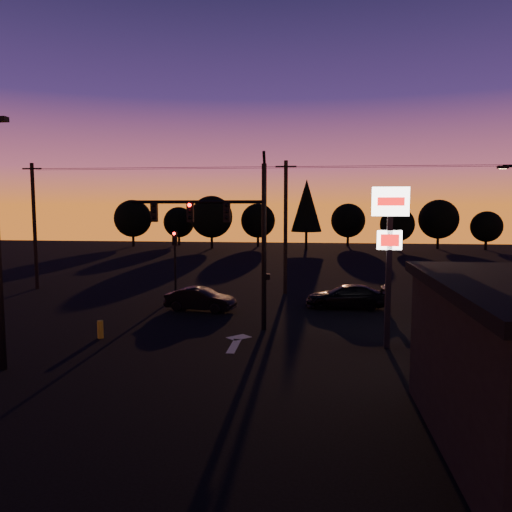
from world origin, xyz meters
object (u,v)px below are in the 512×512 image
Objects in this scene: pylon_sign at (390,233)px; car_right at (346,296)px; suv_parked at (512,357)px; bollard at (100,329)px; secondary_signal at (175,254)px; car_mid at (200,299)px; traffic_signal_mast at (231,228)px.

car_right is at bearing 98.28° from pylon_sign.
pylon_sign is 1.26× the size of suv_parked.
suv_parked is (5.00, -11.42, 0.07)m from car_right.
bollard is (-12.76, 0.08, -4.51)m from pylon_sign.
car_mid is at bearing -55.29° from secondary_signal.
pylon_sign is at bearing 8.68° from car_right.
bollard is 7.14m from car_mid.
bollard is at bearing 163.10° from car_mid.
car_mid is at bearing 121.80° from traffic_signal_mast.
traffic_signal_mast is at bearing -138.39° from car_mid.
car_right is (5.92, 5.63, -4.25)m from traffic_signal_mast.
secondary_signal is 15.75m from pylon_sign.
car_mid is (-9.56, 6.46, -4.25)m from pylon_sign.
traffic_signal_mast is 1.26× the size of pylon_sign.
pylon_sign is at bearing -114.24° from car_mid.
pylon_sign is 9.24m from car_right.
car_mid is at bearing -78.35° from car_right.
pylon_sign is at bearing -39.77° from secondary_signal.
suv_parked is at bearing -40.02° from secondary_signal.
suv_parked is (16.58, -3.38, 0.35)m from bollard.
pylon_sign reaches higher than secondary_signal.
suv_parked is at bearing 24.05° from car_right.
bollard is 0.17× the size of car_right.
secondary_signal reaches higher than bollard.
car_mid is at bearing 156.44° from suv_parked.
car_right is at bearing 34.77° from bollard.
traffic_signal_mast is at bearing 164.60° from suv_parked.
secondary_signal is at bearing -99.37° from car_right.
suv_parked is (10.92, -5.79, -4.19)m from traffic_signal_mast.
traffic_signal_mast reaches higher than suv_parked.
traffic_signal_mast is 9.21m from car_right.
bollard is 14.10m from car_right.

